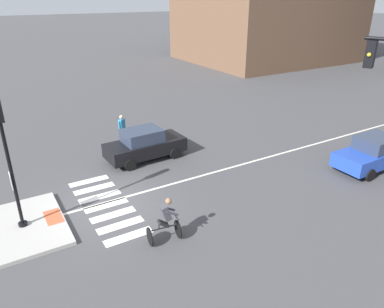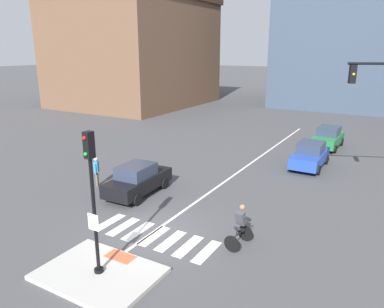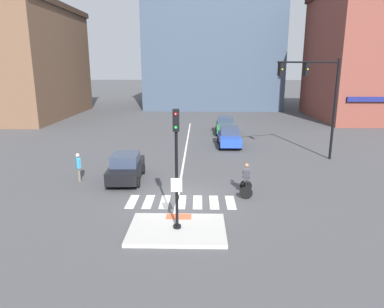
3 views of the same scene
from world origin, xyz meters
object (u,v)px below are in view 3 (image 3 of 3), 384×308
at_px(car_blue_eastbound_far, 229,137).
at_px(signal_pole, 176,159).
at_px(traffic_light_mast, 319,92).
at_px(car_green_eastbound_distant, 225,125).
at_px(car_black_westbound_near, 126,167).
at_px(pedestrian_at_curb_left, 78,165).
at_px(cyclist, 246,179).

bearing_deg(car_blue_eastbound_far, signal_pole, -102.12).
distance_m(traffic_light_mast, car_green_eastbound_distant, 12.31).
bearing_deg(traffic_light_mast, car_black_westbound_near, -159.31).
relative_size(car_black_westbound_near, car_blue_eastbound_far, 1.02).
bearing_deg(pedestrian_at_curb_left, signal_pole, -45.65).
height_order(traffic_light_mast, car_black_westbound_near, traffic_light_mast).
bearing_deg(signal_pole, car_black_westbound_near, 117.76).
xyz_separation_m(traffic_light_mast, car_black_westbound_near, (-12.33, -4.66, -4.04)).
bearing_deg(car_blue_eastbound_far, car_black_westbound_near, -126.24).
bearing_deg(cyclist, car_black_westbound_near, 161.71).
bearing_deg(traffic_light_mast, car_blue_eastbound_far, 140.88).
xyz_separation_m(cyclist, pedestrian_at_curb_left, (-9.44, 2.04, 0.11)).
xyz_separation_m(signal_pole, pedestrian_at_curb_left, (-6.11, 6.25, -2.08)).
bearing_deg(cyclist, traffic_light_mast, 50.71).
bearing_deg(signal_pole, car_blue_eastbound_far, 77.88).
relative_size(traffic_light_mast, cyclist, 4.18).
bearing_deg(signal_pole, cyclist, 51.75).
xyz_separation_m(car_blue_eastbound_far, cyclist, (-0.04, -11.42, 0.06)).
height_order(signal_pole, pedestrian_at_curb_left, signal_pole).
xyz_separation_m(traffic_light_mast, cyclist, (-5.62, -6.87, -3.98)).
bearing_deg(traffic_light_mast, car_green_eastbound_distant, 118.39).
xyz_separation_m(car_black_westbound_near, car_blue_eastbound_far, (6.74, 9.20, 0.00)).
xyz_separation_m(signal_pole, cyclist, (3.32, 4.21, -2.19)).
xyz_separation_m(car_green_eastbound_distant, cyclist, (-0.09, -17.11, 0.06)).
height_order(car_blue_eastbound_far, car_green_eastbound_distant, same).
height_order(signal_pole, traffic_light_mast, traffic_light_mast).
bearing_deg(pedestrian_at_curb_left, car_blue_eastbound_far, 44.71).
height_order(traffic_light_mast, car_green_eastbound_distant, traffic_light_mast).
height_order(car_black_westbound_near, cyclist, cyclist).
height_order(traffic_light_mast, pedestrian_at_curb_left, traffic_light_mast).
relative_size(signal_pole, car_black_westbound_near, 1.16).
distance_m(traffic_light_mast, cyclist, 9.73).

